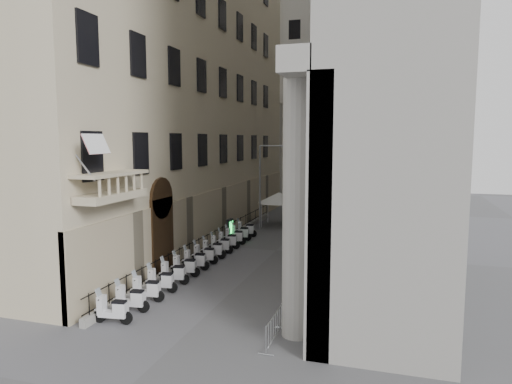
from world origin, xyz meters
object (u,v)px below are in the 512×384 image
scooter_0 (113,323)px  info_kiosk (230,230)px  street_lamp (263,180)px  pedestrian_b (316,213)px  security_tent (280,198)px  pedestrian_a (303,210)px

scooter_0 → info_kiosk: info_kiosk is taller
scooter_0 → street_lamp: 21.93m
scooter_0 → info_kiosk: size_ratio=0.90×
info_kiosk → pedestrian_b: 11.37m
pedestrian_b → scooter_0: bearing=99.7°
security_tent → pedestrian_a: (1.40, 3.57, -1.60)m
info_kiosk → scooter_0: bearing=-82.1°
street_lamp → pedestrian_b: 7.26m
info_kiosk → pedestrian_a: size_ratio=0.90×
security_tent → pedestrian_b: size_ratio=2.33×
street_lamp → info_kiosk: bearing=-108.9°
pedestrian_b → info_kiosk: bearing=82.8°
scooter_0 → pedestrian_a: (2.81, 26.87, 0.93)m
scooter_0 → security_tent: bearing=-10.4°
pedestrian_a → pedestrian_b: size_ratio=1.16×
pedestrian_b → security_tent: bearing=69.4°
security_tent → pedestrian_b: bearing=50.8°
security_tent → info_kiosk: (-2.21, -6.89, -1.68)m
security_tent → street_lamp: 2.71m
scooter_0 → pedestrian_a: 27.03m
security_tent → street_lamp: bearing=-120.4°
info_kiosk → pedestrian_a: (3.61, 10.46, 0.08)m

